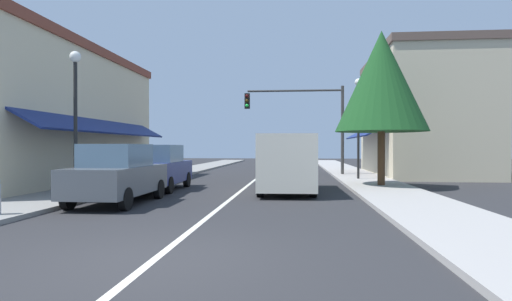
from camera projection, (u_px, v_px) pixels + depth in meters
name	position (u px, v px, depth m)	size (l,w,h in m)	color
ground_plane	(259.00, 177.00, 24.27)	(80.00, 80.00, 0.00)	#28282B
sidewalk_left	(165.00, 175.00, 24.78)	(2.60, 56.00, 0.12)	gray
sidewalk_right	(357.00, 176.00, 23.76)	(2.60, 56.00, 0.12)	#A39E99
lane_center_stripe	(259.00, 177.00, 24.27)	(0.14, 52.00, 0.01)	silver
storefront_left_block	(36.00, 115.00, 19.16)	(6.84, 14.20, 6.25)	beige
storefront_right_block	(421.00, 115.00, 25.35)	(6.76, 10.20, 7.23)	beige
parked_car_nearest_left	(118.00, 174.00, 12.60)	(1.80, 4.11, 1.77)	#4C5156
parked_car_second_left	(159.00, 168.00, 16.70)	(1.84, 4.13, 1.77)	navy
van_in_lane	(287.00, 161.00, 15.84)	(2.08, 5.22, 2.12)	beige
traffic_signal_mast_arm	(306.00, 114.00, 24.84)	(5.79, 0.50, 5.25)	#333333
street_lamp_left_near	(75.00, 99.00, 13.83)	(0.36, 0.36, 4.80)	black
street_lamp_right_mid	(358.00, 113.00, 21.15)	(0.36, 0.36, 5.10)	black
tree_right_near	(381.00, 81.00, 17.49)	(3.77, 3.77, 6.48)	#4C331E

